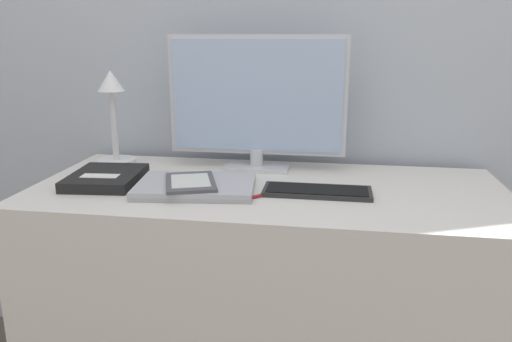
% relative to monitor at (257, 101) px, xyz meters
% --- Properties ---
extents(wall_back, '(3.60, 0.05, 2.40)m').
position_rel_monitor_xyz_m(wall_back, '(0.06, 0.17, 0.24)').
color(wall_back, '#B2BCC6').
rests_on(wall_back, ground_plane).
extents(desk, '(1.34, 0.60, 0.74)m').
position_rel_monitor_xyz_m(desk, '(0.06, -0.19, -0.59)').
color(desk, silver).
rests_on(desk, ground_plane).
extents(monitor, '(0.56, 0.11, 0.42)m').
position_rel_monitor_xyz_m(monitor, '(0.00, 0.00, 0.00)').
color(monitor, silver).
rests_on(monitor, desk).
extents(keyboard, '(0.29, 0.11, 0.01)m').
position_rel_monitor_xyz_m(keyboard, '(0.20, -0.23, -0.21)').
color(keyboard, '#282828').
rests_on(keyboard, desk).
extents(laptop, '(0.35, 0.26, 0.02)m').
position_rel_monitor_xyz_m(laptop, '(-0.13, -0.26, -0.21)').
color(laptop, '#A3A3A8').
rests_on(laptop, desk).
extents(ereader, '(0.19, 0.22, 0.01)m').
position_rel_monitor_xyz_m(ereader, '(-0.14, -0.27, -0.19)').
color(ereader, '#4C4C51').
rests_on(ereader, laptop).
extents(desk_lamp, '(0.13, 0.13, 0.31)m').
position_rel_monitor_xyz_m(desk_lamp, '(-0.47, -0.02, -0.05)').
color(desk_lamp, white).
rests_on(desk_lamp, desk).
extents(notebook, '(0.21, 0.25, 0.03)m').
position_rel_monitor_xyz_m(notebook, '(-0.41, -0.22, -0.21)').
color(notebook, black).
rests_on(notebook, desk).
extents(pen, '(0.11, 0.10, 0.01)m').
position_rel_monitor_xyz_m(pen, '(0.06, -0.28, -0.22)').
color(pen, maroon).
rests_on(pen, desk).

